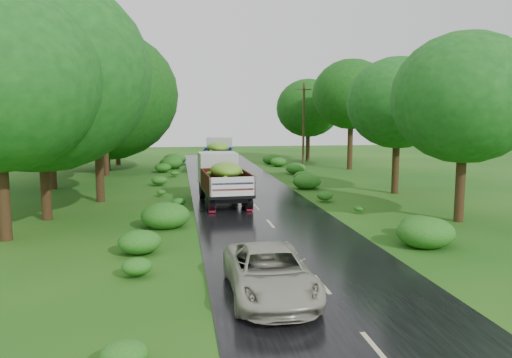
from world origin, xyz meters
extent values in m
plane|color=#0F460F|center=(0.00, 0.00, 0.00)|extent=(120.00, 120.00, 0.00)
cube|color=black|center=(0.00, 5.00, 0.01)|extent=(6.50, 80.00, 0.02)
cube|color=#BFB78C|center=(0.00, -4.00, 0.02)|extent=(0.12, 1.60, 0.00)
cube|color=#BFB78C|center=(0.00, 0.00, 0.02)|extent=(0.12, 1.60, 0.00)
cube|color=#BFB78C|center=(0.00, 4.00, 0.02)|extent=(0.12, 1.60, 0.00)
cube|color=#BFB78C|center=(0.00, 8.00, 0.02)|extent=(0.12, 1.60, 0.00)
cube|color=#BFB78C|center=(0.00, 12.00, 0.02)|extent=(0.12, 1.60, 0.00)
cube|color=#BFB78C|center=(0.00, 16.00, 0.02)|extent=(0.12, 1.60, 0.00)
cube|color=#BFB78C|center=(0.00, 20.00, 0.02)|extent=(0.12, 1.60, 0.00)
cube|color=#BFB78C|center=(0.00, 24.00, 0.02)|extent=(0.12, 1.60, 0.00)
cube|color=#BFB78C|center=(0.00, 28.00, 0.02)|extent=(0.12, 1.60, 0.00)
cube|color=#BFB78C|center=(0.00, 32.00, 0.02)|extent=(0.12, 1.60, 0.00)
cube|color=#BFB78C|center=(0.00, 36.00, 0.02)|extent=(0.12, 1.60, 0.00)
cube|color=#BFB78C|center=(0.00, 40.00, 0.02)|extent=(0.12, 1.60, 0.00)
cube|color=black|center=(-1.60, 13.31, 0.63)|extent=(1.99, 5.57, 0.27)
cylinder|color=black|center=(-2.66, 15.25, 0.49)|extent=(0.33, 0.99, 0.97)
cylinder|color=black|center=(-0.77, 15.36, 0.49)|extent=(0.33, 0.99, 0.97)
cylinder|color=black|center=(-2.47, 12.02, 0.49)|extent=(0.33, 0.99, 0.97)
cylinder|color=black|center=(-0.59, 12.12, 0.49)|extent=(0.33, 0.99, 0.97)
cylinder|color=black|center=(-2.42, 11.02, 0.49)|extent=(0.33, 0.99, 0.97)
cylinder|color=black|center=(-0.53, 11.13, 0.49)|extent=(0.33, 0.99, 0.97)
cube|color=maroon|center=(-2.40, 10.69, 0.27)|extent=(0.33, 0.06, 0.44)
cube|color=maroon|center=(-0.51, 10.80, 0.27)|extent=(0.33, 0.06, 0.44)
cube|color=silver|center=(-1.73, 15.50, 1.69)|extent=(2.25, 1.97, 1.85)
cube|color=black|center=(-1.54, 12.29, 0.85)|extent=(2.47, 4.31, 0.16)
cube|color=#4B130D|center=(-2.62, 12.23, 1.39)|extent=(0.32, 4.19, 0.93)
cube|color=#4B130D|center=(-0.46, 12.36, 1.39)|extent=(0.32, 4.19, 0.93)
cube|color=#4B130D|center=(-1.66, 14.35, 1.39)|extent=(2.24, 0.21, 0.93)
cube|color=silver|center=(-1.43, 10.24, 1.39)|extent=(2.24, 0.21, 0.93)
ellipsoid|color=#3E8518|center=(-1.54, 12.29, 1.97)|extent=(2.08, 3.62, 0.97)
cube|color=black|center=(-0.58, 28.90, 0.66)|extent=(2.45, 5.93, 0.29)
cylinder|color=black|center=(-1.31, 31.10, 0.51)|extent=(0.41, 1.05, 1.02)
cylinder|color=black|center=(0.65, 30.86, 0.51)|extent=(0.41, 1.05, 1.02)
cylinder|color=black|center=(-1.73, 27.72, 0.51)|extent=(0.41, 1.05, 1.02)
cylinder|color=black|center=(0.24, 27.48, 0.51)|extent=(0.41, 1.05, 1.02)
cylinder|color=black|center=(-1.85, 26.68, 0.51)|extent=(0.41, 1.05, 1.02)
cylinder|color=black|center=(0.12, 26.44, 0.51)|extent=(0.41, 1.05, 1.02)
cube|color=maroon|center=(-1.89, 26.34, 0.29)|extent=(0.35, 0.08, 0.46)
cube|color=maroon|center=(0.07, 26.10, 0.29)|extent=(0.35, 0.08, 0.46)
cube|color=silver|center=(-0.31, 31.19, 1.78)|extent=(2.48, 2.20, 1.94)
cube|color=black|center=(-0.71, 27.84, 0.89)|extent=(2.87, 4.65, 0.16)
cube|color=navy|center=(-1.84, 27.97, 1.46)|extent=(0.61, 4.37, 0.97)
cube|color=navy|center=(0.41, 27.70, 1.46)|extent=(0.61, 4.37, 0.97)
cube|color=navy|center=(-0.45, 29.98, 1.46)|extent=(2.34, 0.37, 0.97)
cube|color=silver|center=(-0.97, 25.70, 1.46)|extent=(2.34, 0.37, 0.97)
ellipsoid|color=#3E8518|center=(-0.71, 27.84, 2.07)|extent=(2.41, 3.90, 1.02)
imported|color=#A8A895|center=(-1.65, -0.66, 0.67)|extent=(2.18, 4.68, 1.30)
cylinder|color=#382616|center=(7.23, 30.52, 3.77)|extent=(0.25, 0.25, 7.54)
cube|color=#382616|center=(7.23, 30.52, 6.97)|extent=(1.31, 0.38, 0.09)
cylinder|color=black|center=(-10.63, 6.78, 3.48)|extent=(0.45, 0.45, 6.97)
cylinder|color=black|center=(-10.02, 10.49, 3.79)|extent=(0.46, 0.46, 7.57)
ellipsoid|color=#0D480F|center=(-10.02, 10.49, 6.66)|extent=(4.45, 4.45, 4.00)
cylinder|color=black|center=(-8.30, 15.02, 3.77)|extent=(0.46, 0.46, 7.54)
ellipsoid|color=#0D480F|center=(-8.30, 15.02, 6.64)|extent=(3.24, 3.24, 2.92)
cylinder|color=black|center=(-12.04, 20.36, 4.34)|extent=(0.49, 0.49, 8.67)
ellipsoid|color=#0D480F|center=(-12.04, 20.36, 7.63)|extent=(4.55, 4.55, 4.09)
cylinder|color=black|center=(-9.58, 27.10, 3.36)|extent=(0.44, 0.44, 6.73)
ellipsoid|color=#0D480F|center=(-9.58, 27.10, 5.92)|extent=(3.28, 3.28, 2.95)
cylinder|color=black|center=(-9.94, 30.44, 3.64)|extent=(0.45, 0.45, 7.28)
ellipsoid|color=#0D480F|center=(-9.94, 30.44, 6.41)|extent=(4.94, 4.94, 4.44)
cylinder|color=black|center=(-9.62, 35.35, 3.57)|extent=(0.45, 0.45, 7.14)
ellipsoid|color=#0D480F|center=(-9.62, 35.35, 6.29)|extent=(3.80, 3.80, 3.42)
cylinder|color=black|center=(8.56, 7.21, 3.16)|extent=(0.43, 0.43, 6.32)
ellipsoid|color=#134D15|center=(8.56, 7.21, 5.56)|extent=(3.59, 3.59, 3.23)
cylinder|color=black|center=(9.11, 15.22, 3.13)|extent=(0.43, 0.43, 6.26)
ellipsoid|color=#134D15|center=(9.11, 15.22, 5.51)|extent=(3.50, 3.50, 3.15)
cylinder|color=black|center=(10.87, 28.33, 3.69)|extent=(0.46, 0.46, 7.39)
ellipsoid|color=#134D15|center=(10.87, 28.33, 6.50)|extent=(3.66, 3.66, 3.29)
cylinder|color=black|center=(9.26, 36.58, 3.07)|extent=(0.43, 0.43, 6.14)
ellipsoid|color=#134D15|center=(9.26, 36.58, 5.41)|extent=(3.62, 3.62, 3.26)
camera|label=1|loc=(-4.01, -13.32, 4.90)|focal=35.00mm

